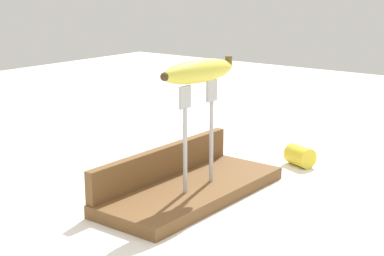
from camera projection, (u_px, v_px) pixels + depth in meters
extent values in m
plane|color=silver|center=(192.00, 197.00, 1.02)|extent=(3.00, 3.00, 0.00)
cube|color=brown|center=(192.00, 191.00, 1.02)|extent=(0.36, 0.15, 0.02)
cube|color=brown|center=(163.00, 162.00, 1.05)|extent=(0.35, 0.02, 0.06)
cylinder|color=#B2B2B7|center=(185.00, 151.00, 0.96)|extent=(0.01, 0.01, 0.14)
cube|color=#B2B2B7|center=(185.00, 97.00, 0.94)|extent=(0.03, 0.01, 0.04)
cylinder|color=#B2B2B7|center=(211.00, 142.00, 1.02)|extent=(0.01, 0.01, 0.14)
cube|color=#B2B2B7|center=(212.00, 91.00, 1.00)|extent=(0.03, 0.01, 0.04)
ellipsoid|color=#DBD147|center=(199.00, 71.00, 0.96)|extent=(0.16, 0.05, 0.04)
cylinder|color=brown|center=(229.00, 61.00, 1.01)|extent=(0.01, 0.01, 0.02)
sphere|color=#3F2D19|center=(165.00, 77.00, 0.91)|extent=(0.01, 0.01, 0.01)
cylinder|color=yellow|center=(300.00, 156.00, 1.19)|extent=(0.06, 0.06, 0.04)
cylinder|color=beige|center=(291.00, 153.00, 1.21)|extent=(0.03, 0.02, 0.04)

